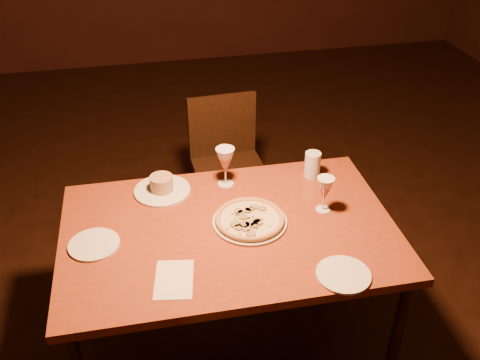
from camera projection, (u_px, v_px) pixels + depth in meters
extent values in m
plane|color=black|center=(264.00, 308.00, 2.72)|extent=(7.00, 7.00, 0.00)
cube|color=brown|center=(229.00, 231.00, 2.14)|extent=(1.34, 0.87, 0.04)
cylinder|color=black|center=(91.00, 257.00, 2.54)|extent=(0.05, 0.05, 0.67)
cylinder|color=black|center=(396.00, 339.00, 2.13)|extent=(0.05, 0.05, 0.67)
cylinder|color=black|center=(333.00, 226.00, 2.73)|extent=(0.05, 0.05, 0.67)
cube|color=black|center=(230.00, 172.00, 3.01)|extent=(0.41, 0.41, 0.04)
cube|color=black|center=(222.00, 125.00, 3.04)|extent=(0.39, 0.05, 0.37)
cylinder|color=black|center=(210.00, 224.00, 2.97)|extent=(0.03, 0.03, 0.40)
cylinder|color=black|center=(199.00, 192.00, 3.22)|extent=(0.03, 0.03, 0.40)
cylinder|color=black|center=(264.00, 215.00, 3.04)|extent=(0.03, 0.03, 0.40)
cylinder|color=black|center=(249.00, 185.00, 3.29)|extent=(0.03, 0.03, 0.40)
cylinder|color=silver|center=(250.00, 222.00, 2.15)|extent=(0.30, 0.30, 0.01)
cylinder|color=#CDB48D|center=(250.00, 220.00, 2.15)|extent=(0.27, 0.27, 0.01)
torus|color=#B1794D|center=(250.00, 218.00, 2.14)|extent=(0.28, 0.28, 0.02)
cylinder|color=silver|center=(162.00, 191.00, 2.33)|extent=(0.25, 0.25, 0.01)
cylinder|color=#A17F5C|center=(162.00, 183.00, 2.31)|extent=(0.10, 0.10, 0.07)
cylinder|color=silver|center=(312.00, 165.00, 2.41)|extent=(0.07, 0.07, 0.12)
cylinder|color=silver|center=(94.00, 245.00, 2.04)|extent=(0.19, 0.19, 0.01)
cylinder|color=silver|center=(343.00, 275.00, 1.90)|extent=(0.20, 0.20, 0.01)
cube|color=silver|center=(174.00, 279.00, 1.89)|extent=(0.16, 0.22, 0.00)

